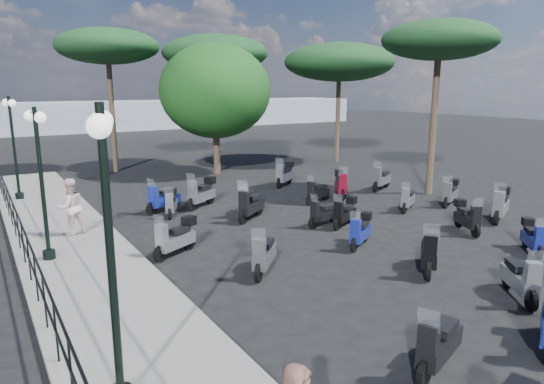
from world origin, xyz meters
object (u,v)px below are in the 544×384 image
scooter_8 (251,206)px  scooter_9 (163,200)px  scooter_3 (201,194)px  pine_1 (339,62)px  lamp_post_0 (110,242)px  scooter_7 (360,232)px  scooter_19 (345,213)px  broadleaf_tree (215,91)px  lamp_post_1 (41,174)px  scooter_26 (408,200)px  lamp_post_2 (13,141)px  scooter_24 (501,205)px  scooter_6 (429,253)px  scooter_15 (247,202)px  pine_2 (108,47)px  pedestrian_far (70,207)px  scooter_13 (323,214)px  scooter_4 (171,204)px  scooter_1 (264,256)px  scooter_2 (175,238)px  scooter_20 (341,185)px  scooter_25 (450,193)px  scooter_14 (317,193)px  scooter_21 (285,175)px  pine_3 (439,41)px  scooter_5 (438,346)px  scooter_17 (533,238)px  scooter_18 (467,218)px  scooter_12 (521,280)px  pine_0 (215,54)px  scooter_27 (381,179)px

scooter_8 → scooter_9: bearing=4.6°
scooter_3 → pine_1: bearing=-94.7°
lamp_post_0 → scooter_7: 9.20m
scooter_19 → broadleaf_tree: broadleaf_tree is taller
lamp_post_1 → scooter_26: bearing=-14.0°
lamp_post_2 → scooter_24: 18.81m
scooter_6 → pine_1: size_ratio=0.20×
scooter_15 → pine_2: pine_2 is taller
pedestrian_far → scooter_13: pedestrian_far is taller
scooter_4 → scooter_7: (3.52, -6.33, 0.01)m
scooter_1 → scooter_2: bearing=-15.9°
scooter_19 → scooter_20: size_ratio=0.91×
scooter_25 → scooter_14: bearing=28.7°
scooter_7 → scooter_15: scooter_15 is taller
lamp_post_1 → scooter_21: 12.46m
lamp_post_0 → pine_3: 17.78m
lamp_post_0 → pine_3: bearing=41.2°
broadleaf_tree → pine_1: 8.44m
scooter_2 → scooter_5: size_ratio=0.95×
scooter_19 → pine_1: (9.02, 11.46, 5.62)m
scooter_15 → scooter_24: (7.22, -5.46, 0.07)m
scooter_17 → lamp_post_0: bearing=45.5°
scooter_20 → scooter_26: (0.68, -3.17, -0.11)m
lamp_post_1 → scooter_18: size_ratio=2.72×
scooter_3 → scooter_21: bearing=-103.6°
scooter_9 → lamp_post_1: bearing=105.8°
scooter_5 → pine_1: (13.29, 18.90, 5.62)m
scooter_26 → scooter_14: bearing=6.4°
scooter_8 → scooter_13: 2.63m
scooter_5 → scooter_14: scooter_5 is taller
scooter_6 → scooter_21: (2.88, 11.12, 0.04)m
scooter_12 → scooter_26: scooter_12 is taller
scooter_7 → pine_1: size_ratio=0.19×
scooter_21 → scooter_24: scooter_24 is taller
scooter_21 → pine_3: bearing=-172.3°
lamp_post_0 → scooter_8: (6.75, 8.16, -2.12)m
scooter_2 → scooter_12: size_ratio=1.06×
scooter_3 → scooter_24: 11.05m
scooter_1 → scooter_14: size_ratio=0.93×
pine_0 → lamp_post_0: bearing=-119.2°
pedestrian_far → scooter_12: (7.69, -9.93, -0.57)m
scooter_9 → scooter_14: 6.15m
scooter_12 → scooter_24: scooter_24 is taller
scooter_9 → scooter_26: (8.01, -4.78, -0.06)m
scooter_19 → scooter_6: bearing=143.3°
lamp_post_0 → scooter_18: size_ratio=2.93×
scooter_5 → scooter_26: 10.97m
scooter_8 → scooter_27: scooter_8 is taller
pine_0 → scooter_20: bearing=-84.9°
scooter_15 → pine_0: size_ratio=0.19×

